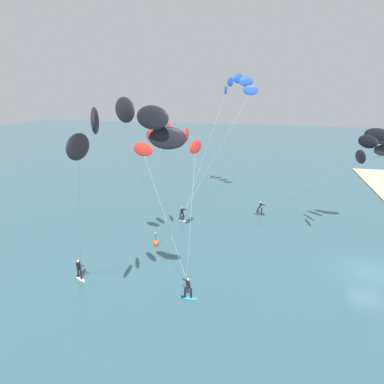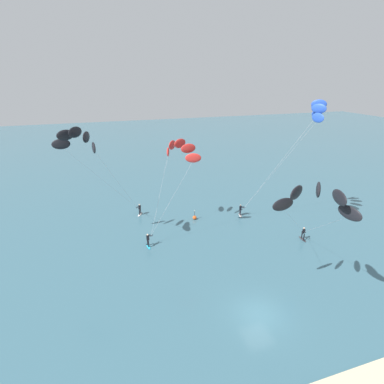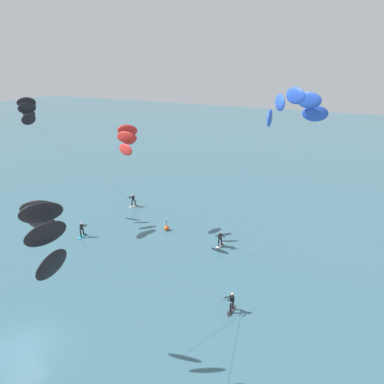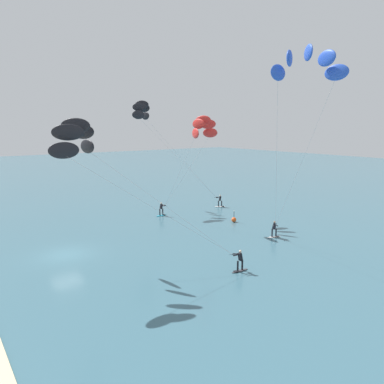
{
  "view_description": "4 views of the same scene",
  "coord_description": "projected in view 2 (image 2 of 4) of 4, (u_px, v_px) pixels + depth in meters",
  "views": [
    {
      "loc": [
        -26.94,
        8.78,
        14.56
      ],
      "look_at": [
        2.07,
        15.75,
        5.27
      ],
      "focal_mm": 30.85,
      "sensor_mm": 36.0,
      "label": 1
    },
    {
      "loc": [
        -11.88,
        -17.77,
        19.18
      ],
      "look_at": [
        0.25,
        19.12,
        4.15
      ],
      "focal_mm": 28.67,
      "sensor_mm": 36.0,
      "label": 2
    },
    {
      "loc": [
        17.7,
        -11.02,
        18.23
      ],
      "look_at": [
        4.02,
        18.45,
        5.39
      ],
      "focal_mm": 32.25,
      "sensor_mm": 36.0,
      "label": 3
    },
    {
      "loc": [
        30.22,
        -8.74,
        10.8
      ],
      "look_at": [
        0.38,
        13.19,
        4.11
      ],
      "focal_mm": 33.77,
      "sensor_mm": 36.0,
      "label": 4
    }
  ],
  "objects": [
    {
      "name": "kitesurfer_nearshore",
      "position": [
        314.0,
        115.0,
        36.63
      ],
      "size": [
        9.26,
        8.42,
        16.36
      ],
      "color": "white",
      "rests_on": "ground"
    },
    {
      "name": "kitesurfer_downwind",
      "position": [
        316.0,
        201.0,
        24.23
      ],
      "size": [
        10.59,
        12.82,
        11.44
      ],
      "color": "#333338",
      "rests_on": "ground"
    },
    {
      "name": "kitesurfer_far_out",
      "position": [
        80.0,
        143.0,
        31.38
      ],
      "size": [
        10.03,
        11.02,
        14.27
      ],
      "color": "white",
      "rests_on": "ground"
    },
    {
      "name": "ground_plane",
      "position": [
        259.0,
        314.0,
        26.13
      ],
      "size": [
        240.0,
        240.0,
        0.0
      ],
      "primitive_type": "plane",
      "color": "#386070"
    },
    {
      "name": "marker_buoy",
      "position": [
        195.0,
        217.0,
        43.05
      ],
      "size": [
        0.56,
        0.56,
        1.38
      ],
      "color": "#EA5119",
      "rests_on": "ground"
    },
    {
      "name": "kitesurfer_mid_water",
      "position": [
        179.0,
        153.0,
        36.29
      ],
      "size": [
        7.06,
        6.24,
        12.07
      ],
      "color": "#23ADD1",
      "rests_on": "ground"
    }
  ]
}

